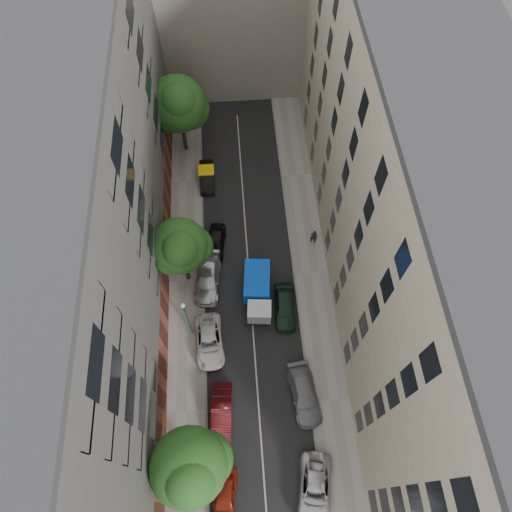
{
  "coord_description": "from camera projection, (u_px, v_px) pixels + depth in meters",
  "views": [
    {
      "loc": [
        -0.69,
        -17.74,
        36.19
      ],
      "look_at": [
        0.53,
        -1.17,
        6.0
      ],
      "focal_mm": 32.0,
      "sensor_mm": 36.0,
      "label": 1
    }
  ],
  "objects": [
    {
      "name": "ground",
      "position": [
        249.0,
        278.0,
        40.26
      ],
      "size": [
        120.0,
        120.0,
        0.0
      ],
      "primitive_type": "plane",
      "color": "#4C4C49",
      "rests_on": "ground"
    },
    {
      "name": "road_surface",
      "position": [
        249.0,
        278.0,
        40.25
      ],
      "size": [
        8.0,
        44.0,
        0.02
      ],
      "primitive_type": "cube",
      "color": "black",
      "rests_on": "ground"
    },
    {
      "name": "sidewalk_left",
      "position": [
        187.0,
        281.0,
        40.0
      ],
      "size": [
        3.0,
        44.0,
        0.15
      ],
      "primitive_type": "cube",
      "color": "gray",
      "rests_on": "ground"
    },
    {
      "name": "sidewalk_right",
      "position": [
        311.0,
        273.0,
        40.39
      ],
      "size": [
        3.0,
        44.0,
        0.15
      ],
      "primitive_type": "cube",
      "color": "gray",
      "rests_on": "ground"
    },
    {
      "name": "building_left",
      "position": [
        87.0,
        224.0,
        31.11
      ],
      "size": [
        8.0,
        44.0,
        20.0
      ],
      "primitive_type": "cube",
      "color": "#4D4A47",
      "rests_on": "ground"
    },
    {
      "name": "building_right",
      "position": [
        404.0,
        204.0,
        31.89
      ],
      "size": [
        8.0,
        44.0,
        20.0
      ],
      "primitive_type": "cube",
      "color": "#C4B298",
      "rests_on": "ground"
    },
    {
      "name": "tarp_truck",
      "position": [
        258.0,
        291.0,
        38.19
      ],
      "size": [
        2.52,
        5.36,
        2.4
      ],
      "rotation": [
        0.0,
        0.0,
        -0.1
      ],
      "color": "black",
      "rests_on": "ground"
    },
    {
      "name": "car_left_0",
      "position": [
        225.0,
        497.0,
        31.4
      ],
      "size": [
        2.05,
        4.08,
        1.33
      ],
      "primitive_type": "imported",
      "rotation": [
        0.0,
        0.0,
        -0.13
      ],
      "color": "maroon",
      "rests_on": "ground"
    },
    {
      "name": "car_left_1",
      "position": [
        222.0,
        412.0,
        34.04
      ],
      "size": [
        1.82,
        4.49,
        1.45
      ],
      "primitive_type": "imported",
      "rotation": [
        0.0,
        0.0,
        -0.07
      ],
      "color": "#4B0F12",
      "rests_on": "ground"
    },
    {
      "name": "car_left_2",
      "position": [
        209.0,
        341.0,
        36.77
      ],
      "size": [
        2.46,
        4.88,
        1.32
      ],
      "primitive_type": "imported",
      "rotation": [
        0.0,
        0.0,
        0.06
      ],
      "color": "silver",
      "rests_on": "ground"
    },
    {
      "name": "car_left_3",
      "position": [
        208.0,
        279.0,
        39.39
      ],
      "size": [
        2.63,
        5.33,
        1.49
      ],
      "primitive_type": "imported",
      "rotation": [
        0.0,
        0.0,
        -0.11
      ],
      "color": "silver",
      "rests_on": "ground"
    },
    {
      "name": "car_left_4",
      "position": [
        216.0,
        243.0,
        41.21
      ],
      "size": [
        2.16,
        4.15,
        1.35
      ],
      "primitive_type": "imported",
      "rotation": [
        0.0,
        0.0,
        -0.15
      ],
      "color": "black",
      "rests_on": "ground"
    },
    {
      "name": "car_left_5",
      "position": [
        207.0,
        177.0,
        44.85
      ],
      "size": [
        1.42,
        4.01,
        1.32
      ],
      "primitive_type": "imported",
      "rotation": [
        0.0,
        0.0,
        0.01
      ],
      "color": "black",
      "rests_on": "ground"
    },
    {
      "name": "car_right_0",
      "position": [
        315.0,
        489.0,
        31.61
      ],
      "size": [
        3.06,
        5.19,
        1.36
      ],
      "primitive_type": "imported",
      "rotation": [
        0.0,
        0.0,
        -0.17
      ],
      "color": "silver",
      "rests_on": "ground"
    },
    {
      "name": "car_right_1",
      "position": [
        304.0,
        395.0,
        34.68
      ],
      "size": [
        2.51,
        5.07,
        1.42
      ],
      "primitive_type": "imported",
      "rotation": [
        0.0,
        0.0,
        0.11
      ],
      "color": "slate",
      "rests_on": "ground"
    },
    {
      "name": "car_right_2",
      "position": [
        285.0,
        307.0,
        38.13
      ],
      "size": [
        1.99,
        4.46,
        1.49
      ],
      "primitive_type": "imported",
      "rotation": [
        0.0,
        0.0,
        -0.05
      ],
      "color": "#152F20",
      "rests_on": "ground"
    },
    {
      "name": "tree_near",
      "position": [
        191.0,
        468.0,
        27.74
      ],
      "size": [
        5.11,
        4.81,
        8.24
      ],
      "color": "#382619",
      "rests_on": "sidewalk_left"
    },
    {
      "name": "tree_mid",
      "position": [
        181.0,
        248.0,
        35.32
      ],
      "size": [
        4.84,
        4.49,
        8.01
      ],
      "color": "#382619",
      "rests_on": "sidewalk_left"
    },
    {
      "name": "tree_far",
      "position": [
        179.0,
        106.0,
        42.1
      ],
      "size": [
        5.53,
        5.29,
        8.82
      ],
      "color": "#382619",
      "rests_on": "sidewalk_left"
    },
    {
      "name": "lamp_post",
      "position": [
        187.0,
        316.0,
        34.48
      ],
      "size": [
        0.36,
        0.36,
        5.84
      ],
      "color": "#1B602E",
      "rests_on": "sidewalk_left"
    },
    {
      "name": "pedestrian",
      "position": [
        314.0,
        237.0,
        41.09
      ],
      "size": [
        0.72,
        0.55,
        1.78
      ],
      "primitive_type": "imported",
      "rotation": [
        0.0,
        0.0,
        2.93
      ],
      "color": "black",
      "rests_on": "sidewalk_right"
    }
  ]
}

